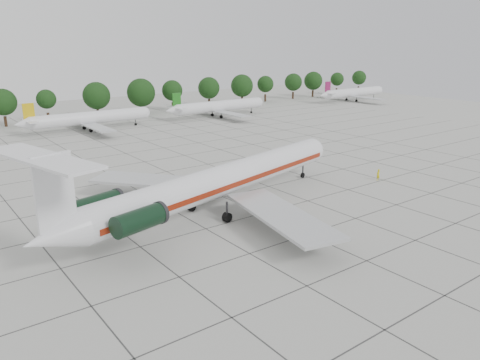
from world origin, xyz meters
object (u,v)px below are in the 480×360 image
(bg_airliner_d, at_px, (219,106))
(main_airliner, at_px, (212,183))
(bg_airliner_e, at_px, (353,93))
(ground_crew, at_px, (378,175))
(bg_airliner_c, at_px, (90,118))

(bg_airliner_d, bearing_deg, main_airliner, -125.04)
(bg_airliner_d, distance_m, bg_airliner_e, 58.13)
(ground_crew, bearing_deg, bg_airliner_d, -105.09)
(bg_airliner_e, bearing_deg, main_airliner, -147.90)
(main_airliner, xyz_separation_m, bg_airliner_e, (102.11, 64.06, -1.06))
(bg_airliner_c, bearing_deg, bg_airliner_d, -1.77)
(main_airliner, relative_size, bg_airliner_e, 1.68)
(ground_crew, xyz_separation_m, bg_airliner_c, (-20.16, 66.65, 2.05))
(main_airliner, xyz_separation_m, bg_airliner_d, (43.99, 62.72, -1.06))
(main_airliner, bearing_deg, ground_crew, -19.73)
(bg_airliner_c, xyz_separation_m, bg_airliner_e, (94.06, 0.23, 0.00))
(ground_crew, relative_size, bg_airliner_c, 0.06)
(main_airliner, height_order, bg_airliner_d, main_airliner)
(ground_crew, xyz_separation_m, bg_airliner_d, (15.79, 65.54, 2.05))
(bg_airliner_c, bearing_deg, main_airliner, -97.18)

